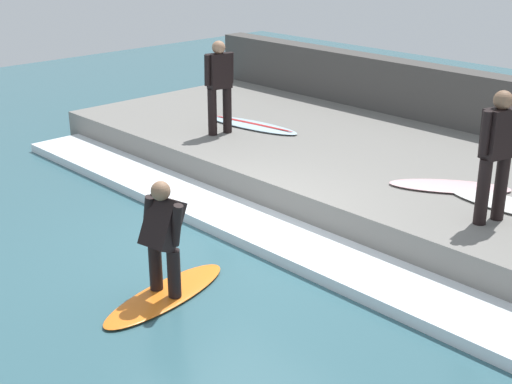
{
  "coord_description": "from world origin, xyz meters",
  "views": [
    {
      "loc": [
        -5.71,
        -6.39,
        4.08
      ],
      "look_at": [
        0.37,
        0.0,
        0.7
      ],
      "focal_mm": 50.0,
      "sensor_mm": 36.0,
      "label": 1
    }
  ],
  "objects_px": {
    "surfboard_riding": "(166,294)",
    "surfer_riding": "(163,233)",
    "surfboard_spare": "(450,186)",
    "surfer_waiting_far": "(497,150)",
    "surfer_waiting_near": "(219,82)",
    "surfboard_waiting_near": "(252,125)",
    "surfboard_waiting_far": "(507,204)"
  },
  "relations": [
    {
      "from": "surfboard_waiting_near",
      "to": "surfer_waiting_far",
      "type": "bearing_deg",
      "value": -99.3
    },
    {
      "from": "surfboard_riding",
      "to": "surfboard_waiting_near",
      "type": "height_order",
      "value": "surfboard_waiting_near"
    },
    {
      "from": "surfboard_riding",
      "to": "surfboard_waiting_far",
      "type": "height_order",
      "value": "surfboard_waiting_far"
    },
    {
      "from": "surfboard_spare",
      "to": "surfer_waiting_far",
      "type": "bearing_deg",
      "value": -124.65
    },
    {
      "from": "surfboard_waiting_near",
      "to": "surfboard_spare",
      "type": "relative_size",
      "value": 1.21
    },
    {
      "from": "surfer_waiting_far",
      "to": "surfboard_spare",
      "type": "height_order",
      "value": "surfer_waiting_far"
    },
    {
      "from": "surfboard_riding",
      "to": "surfer_waiting_near",
      "type": "xyz_separation_m",
      "value": [
        3.67,
        3.26,
        1.42
      ]
    },
    {
      "from": "surfboard_waiting_near",
      "to": "surfer_waiting_far",
      "type": "relative_size",
      "value": 1.22
    },
    {
      "from": "surfboard_waiting_near",
      "to": "surfboard_spare",
      "type": "distance_m",
      "value": 4.25
    },
    {
      "from": "surfer_riding",
      "to": "surfboard_waiting_near",
      "type": "bearing_deg",
      "value": 36.1
    },
    {
      "from": "surfer_waiting_near",
      "to": "surfer_waiting_far",
      "type": "bearing_deg",
      "value": -91.43
    },
    {
      "from": "surfboard_waiting_near",
      "to": "surfboard_spare",
      "type": "bearing_deg",
      "value": -92.42
    },
    {
      "from": "surfboard_riding",
      "to": "surfer_waiting_near",
      "type": "distance_m",
      "value": 5.11
    },
    {
      "from": "surfer_waiting_near",
      "to": "surfboard_waiting_near",
      "type": "distance_m",
      "value": 1.15
    },
    {
      "from": "surfer_waiting_near",
      "to": "surfboard_waiting_near",
      "type": "bearing_deg",
      "value": -4.84
    },
    {
      "from": "surfer_waiting_near",
      "to": "surfer_waiting_far",
      "type": "relative_size",
      "value": 0.98
    },
    {
      "from": "surfboard_spare",
      "to": "surfer_waiting_near",
      "type": "bearing_deg",
      "value": 97.2
    },
    {
      "from": "surfboard_waiting_near",
      "to": "surfboard_waiting_far",
      "type": "bearing_deg",
      "value": -92.45
    },
    {
      "from": "surfboard_riding",
      "to": "surfboard_spare",
      "type": "xyz_separation_m",
      "value": [
        4.21,
        -1.05,
        0.53
      ]
    },
    {
      "from": "surfboard_waiting_near",
      "to": "surfer_waiting_far",
      "type": "height_order",
      "value": "surfer_waiting_far"
    },
    {
      "from": "surfer_riding",
      "to": "surfboard_waiting_near",
      "type": "relative_size",
      "value": 0.67
    },
    {
      "from": "surfer_waiting_near",
      "to": "surfer_waiting_far",
      "type": "distance_m",
      "value": 5.29
    },
    {
      "from": "surfboard_riding",
      "to": "surfer_riding",
      "type": "bearing_deg",
      "value": 0.0
    },
    {
      "from": "surfboard_riding",
      "to": "surfer_riding",
      "type": "relative_size",
      "value": 1.42
    },
    {
      "from": "surfboard_riding",
      "to": "surfboard_spare",
      "type": "relative_size",
      "value": 1.16
    },
    {
      "from": "surfboard_riding",
      "to": "surfer_waiting_far",
      "type": "distance_m",
      "value": 4.32
    },
    {
      "from": "surfer_waiting_far",
      "to": "surfboard_waiting_far",
      "type": "bearing_deg",
      "value": 8.13
    },
    {
      "from": "surfboard_waiting_far",
      "to": "surfboard_riding",
      "type": "bearing_deg",
      "value": 155.12
    },
    {
      "from": "surfer_riding",
      "to": "surfboard_riding",
      "type": "bearing_deg",
      "value": 0.0
    },
    {
      "from": "surfer_riding",
      "to": "surfboard_spare",
      "type": "xyz_separation_m",
      "value": [
        4.21,
        -1.05,
        -0.25
      ]
    },
    {
      "from": "surfboard_riding",
      "to": "surfboard_spare",
      "type": "bearing_deg",
      "value": -13.96
    },
    {
      "from": "surfboard_spare",
      "to": "surfboard_waiting_near",
      "type": "bearing_deg",
      "value": 87.58
    }
  ]
}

